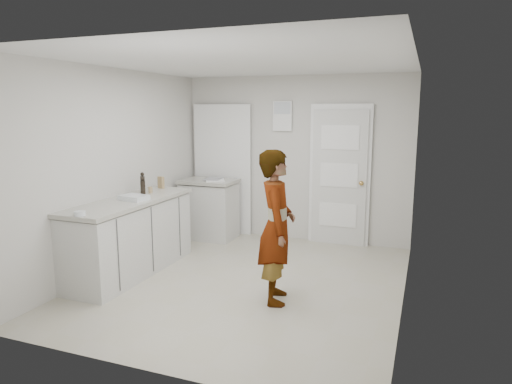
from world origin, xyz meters
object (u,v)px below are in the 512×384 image
at_px(person, 277,227).
at_px(baking_dish, 134,198).
at_px(oil_cruet_a, 143,187).
at_px(oil_cruet_b, 143,183).
at_px(egg_bowl, 80,213).
at_px(cake_mix_box, 161,182).
at_px(spice_jar, 150,190).

distance_m(person, baking_dish, 1.87).
bearing_deg(oil_cruet_a, person, -12.14).
height_order(oil_cruet_b, egg_bowl, oil_cruet_b).
distance_m(cake_mix_box, spice_jar, 0.38).
distance_m(spice_jar, baking_dish, 0.47).
height_order(person, oil_cruet_b, person).
bearing_deg(oil_cruet_a, oil_cruet_b, 124.93).
bearing_deg(egg_bowl, spice_jar, 92.10).
bearing_deg(oil_cruet_b, cake_mix_box, 84.65).
bearing_deg(oil_cruet_a, baking_dish, -81.81).
distance_m(oil_cruet_a, egg_bowl, 1.14).
relative_size(cake_mix_box, spice_jar, 1.97).
relative_size(cake_mix_box, oil_cruet_b, 0.60).
bearing_deg(cake_mix_box, egg_bowl, -64.84).
height_order(oil_cruet_a, baking_dish, oil_cruet_a).
distance_m(cake_mix_box, oil_cruet_b, 0.38).
distance_m(person, egg_bowl, 2.02).
xyz_separation_m(oil_cruet_b, egg_bowl, (0.16, -1.35, -0.11)).
height_order(spice_jar, oil_cruet_a, oil_cruet_a).
xyz_separation_m(cake_mix_box, spice_jar, (0.07, -0.37, -0.04)).
distance_m(oil_cruet_a, oil_cruet_b, 0.26).
xyz_separation_m(oil_cruet_a, egg_bowl, (0.01, -1.13, -0.09)).
height_order(person, spice_jar, person).
relative_size(baking_dish, egg_bowl, 3.04).
height_order(cake_mix_box, baking_dish, cake_mix_box).
height_order(baking_dish, egg_bowl, baking_dish).
xyz_separation_m(spice_jar, oil_cruet_b, (-0.11, -0.01, 0.09)).
bearing_deg(egg_bowl, oil_cruet_b, 96.71).
bearing_deg(spice_jar, baking_dish, -80.87).
height_order(spice_jar, oil_cruet_b, oil_cruet_b).
bearing_deg(oil_cruet_a, cake_mix_box, 100.79).
xyz_separation_m(spice_jar, oil_cruet_a, (0.04, -0.22, 0.08)).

